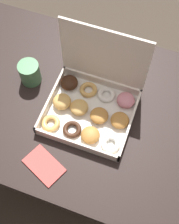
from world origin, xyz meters
TOP-DOWN VIEW (x-y plane):
  - ground_plane at (0.00, 0.00)m, footprint 8.00×8.00m
  - dining_table at (0.00, 0.00)m, footprint 1.21×0.75m
  - donut_box at (0.01, 0.01)m, footprint 0.32×0.29m
  - coffee_mug at (-0.26, 0.04)m, footprint 0.08×0.08m
  - paper_napkin at (-0.07, -0.27)m, footprint 0.16×0.13m

SIDE VIEW (x-z plane):
  - ground_plane at x=0.00m, z-range 0.00..0.00m
  - dining_table at x=0.00m, z-range 0.26..1.01m
  - paper_napkin at x=-0.07m, z-range 0.74..0.75m
  - coffee_mug at x=-0.26m, z-range 0.74..0.84m
  - donut_box at x=0.01m, z-range 0.64..0.95m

